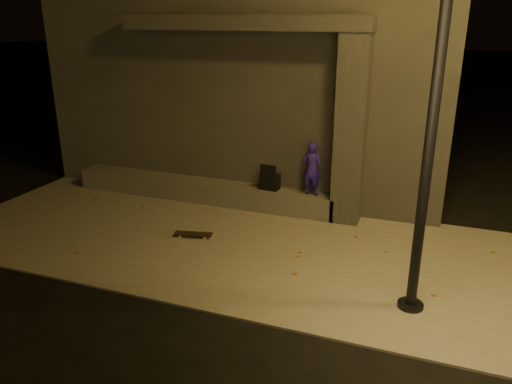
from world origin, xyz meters
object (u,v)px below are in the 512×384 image
at_px(column, 351,131).
at_px(skateboarder, 312,168).
at_px(backpack, 270,180).
at_px(skateboard, 193,234).
at_px(street_lamp_0, 445,16).

bearing_deg(column, skateboarder, 180.00).
xyz_separation_m(backpack, skateboard, (-0.85, -1.84, -0.58)).
relative_size(column, skateboarder, 3.32).
xyz_separation_m(column, street_lamp_0, (1.48, -2.84, 2.06)).
bearing_deg(skateboard, column, 24.52).
xyz_separation_m(skateboard, street_lamp_0, (3.94, -1.01, 3.80)).
xyz_separation_m(column, skateboard, (-2.46, -1.84, -1.74)).
bearing_deg(column, skateboard, -143.32).
height_order(backpack, street_lamp_0, street_lamp_0).
height_order(skateboarder, skateboard, skateboarder).
distance_m(backpack, street_lamp_0, 5.29).
height_order(column, skateboard, column).
relative_size(skateboarder, backpack, 1.97).
relative_size(skateboarder, skateboard, 1.49).
bearing_deg(backpack, column, 3.43).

